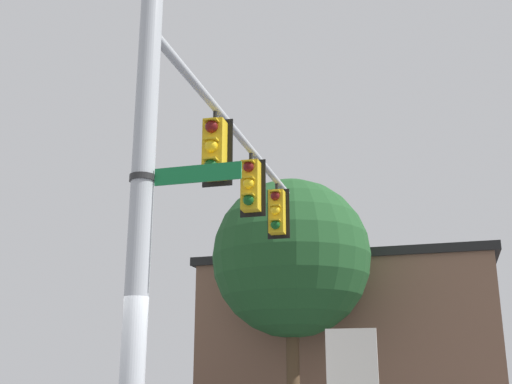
{
  "coord_description": "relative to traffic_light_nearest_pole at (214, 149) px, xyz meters",
  "views": [
    {
      "loc": [
        -3.32,
        6.92,
        1.61
      ],
      "look_at": [
        -0.08,
        -5.29,
        5.29
      ],
      "focal_mm": 43.96,
      "sensor_mm": 36.0,
      "label": 1
    }
  ],
  "objects": [
    {
      "name": "mast_arm",
      "position": [
        -0.02,
        -1.47,
        0.77
      ],
      "size": [
        0.27,
        8.23,
        0.15
      ],
      "primitive_type": "cylinder",
      "rotation": [
        0.0,
        1.57,
        4.7
      ],
      "color": "#ADB2B7"
    },
    {
      "name": "traffic_light_mid_inner",
      "position": [
        -0.03,
        -2.24,
        0.0
      ],
      "size": [
        0.54,
        0.49,
        1.31
      ],
      "color": "black"
    },
    {
      "name": "signal_pole",
      "position": [
        0.04,
        2.65,
        -1.93
      ],
      "size": [
        0.3,
        0.3,
        6.78
      ],
      "primitive_type": "cylinder",
      "color": "#ADB2B7",
      "rests_on": "ground"
    },
    {
      "name": "storefront_building",
      "position": [
        -0.61,
        -13.98,
        -2.47
      ],
      "size": [
        10.73,
        6.54,
        5.67
      ],
      "color": "brown",
      "rests_on": "ground"
    },
    {
      "name": "tree_by_storefront",
      "position": [
        0.68,
        -9.73,
        -0.16
      ],
      "size": [
        5.02,
        5.02,
        7.69
      ],
      "color": "#4C3823",
      "rests_on": "ground"
    },
    {
      "name": "traffic_light_mid_outer",
      "position": [
        -0.06,
        -4.47,
        0.0
      ],
      "size": [
        0.54,
        0.49,
        1.31
      ],
      "color": "black"
    },
    {
      "name": "street_name_sign",
      "position": [
        -0.3,
        2.65,
        -1.34
      ],
      "size": [
        1.47,
        0.34,
        0.22
      ],
      "color": "#147238"
    },
    {
      "name": "traffic_light_nearest_pole",
      "position": [
        0.0,
        0.0,
        0.0
      ],
      "size": [
        0.54,
        0.49,
        1.31
      ],
      "color": "black"
    }
  ]
}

